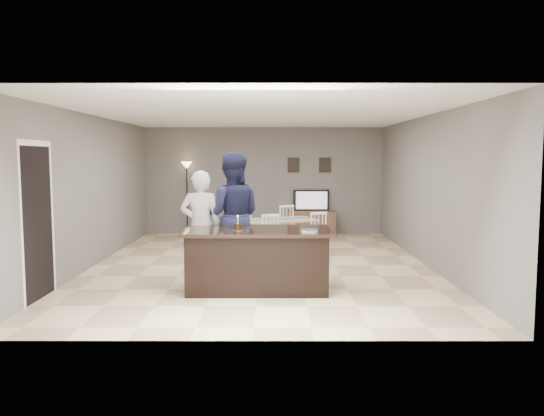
{
  "coord_description": "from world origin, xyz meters",
  "views": [
    {
      "loc": [
        0.22,
        -9.48,
        1.95
      ],
      "look_at": [
        0.21,
        -0.3,
        1.07
      ],
      "focal_mm": 35.0,
      "sensor_mm": 36.0,
      "label": 1
    }
  ],
  "objects_px": {
    "floor_lamp": "(187,178)",
    "dining_table": "(279,225)",
    "birthday_cake": "(238,227)",
    "woman": "(201,226)",
    "television": "(311,200)",
    "kitchen_island": "(258,259)",
    "plate_stack": "(309,231)",
    "man": "(232,216)",
    "tv_console": "(311,223)"
  },
  "relations": [
    {
      "from": "tv_console",
      "to": "woman",
      "type": "xyz_separation_m",
      "value": [
        -2.11,
        -5.02,
        0.57
      ]
    },
    {
      "from": "television",
      "to": "kitchen_island",
      "type": "bearing_deg",
      "value": 77.99
    },
    {
      "from": "tv_console",
      "to": "dining_table",
      "type": "relative_size",
      "value": 0.59
    },
    {
      "from": "kitchen_island",
      "to": "floor_lamp",
      "type": "bearing_deg",
      "value": 109.06
    },
    {
      "from": "kitchen_island",
      "to": "television",
      "type": "xyz_separation_m",
      "value": [
        1.2,
        5.64,
        0.41
      ]
    },
    {
      "from": "birthday_cake",
      "to": "woman",
      "type": "bearing_deg",
      "value": 132.1
    },
    {
      "from": "plate_stack",
      "to": "floor_lamp",
      "type": "xyz_separation_m",
      "value": [
        -2.67,
        5.87,
        0.51
      ]
    },
    {
      "from": "plate_stack",
      "to": "dining_table",
      "type": "distance_m",
      "value": 3.4
    },
    {
      "from": "man",
      "to": "dining_table",
      "type": "xyz_separation_m",
      "value": [
        0.79,
        2.33,
        -0.45
      ]
    },
    {
      "from": "dining_table",
      "to": "man",
      "type": "bearing_deg",
      "value": -129.88
    },
    {
      "from": "kitchen_island",
      "to": "floor_lamp",
      "type": "height_order",
      "value": "floor_lamp"
    },
    {
      "from": "kitchen_island",
      "to": "floor_lamp",
      "type": "relative_size",
      "value": 1.17
    },
    {
      "from": "television",
      "to": "plate_stack",
      "type": "distance_m",
      "value": 5.94
    },
    {
      "from": "woman",
      "to": "birthday_cake",
      "type": "relative_size",
      "value": 7.97
    },
    {
      "from": "tv_console",
      "to": "dining_table",
      "type": "xyz_separation_m",
      "value": [
        -0.84,
        -2.48,
        0.27
      ]
    },
    {
      "from": "dining_table",
      "to": "television",
      "type": "bearing_deg",
      "value": 50.57
    },
    {
      "from": "woman",
      "to": "birthday_cake",
      "type": "xyz_separation_m",
      "value": [
        0.63,
        -0.69,
        0.08
      ]
    },
    {
      "from": "woman",
      "to": "birthday_cake",
      "type": "height_order",
      "value": "woman"
    },
    {
      "from": "man",
      "to": "television",
      "type": "bearing_deg",
      "value": -108.74
    },
    {
      "from": "woman",
      "to": "dining_table",
      "type": "bearing_deg",
      "value": -116.22
    },
    {
      "from": "kitchen_island",
      "to": "man",
      "type": "distance_m",
      "value": 1.04
    },
    {
      "from": "woman",
      "to": "floor_lamp",
      "type": "xyz_separation_m",
      "value": [
        -1.03,
        5.04,
        0.55
      ]
    },
    {
      "from": "kitchen_island",
      "to": "plate_stack",
      "type": "xyz_separation_m",
      "value": [
        0.74,
        -0.28,
        0.46
      ]
    },
    {
      "from": "television",
      "to": "birthday_cake",
      "type": "bearing_deg",
      "value": 75.65
    },
    {
      "from": "dining_table",
      "to": "floor_lamp",
      "type": "relative_size",
      "value": 1.11
    },
    {
      "from": "floor_lamp",
      "to": "dining_table",
      "type": "bearing_deg",
      "value": -47.6
    },
    {
      "from": "woman",
      "to": "dining_table",
      "type": "distance_m",
      "value": 2.85
    },
    {
      "from": "birthday_cake",
      "to": "man",
      "type": "bearing_deg",
      "value": 99.89
    },
    {
      "from": "man",
      "to": "dining_table",
      "type": "distance_m",
      "value": 2.5
    },
    {
      "from": "tv_console",
      "to": "floor_lamp",
      "type": "height_order",
      "value": "floor_lamp"
    },
    {
      "from": "television",
      "to": "birthday_cake",
      "type": "relative_size",
      "value": 4.17
    },
    {
      "from": "kitchen_island",
      "to": "tv_console",
      "type": "xyz_separation_m",
      "value": [
        1.2,
        5.57,
        -0.15
      ]
    },
    {
      "from": "tv_console",
      "to": "birthday_cake",
      "type": "height_order",
      "value": "birthday_cake"
    },
    {
      "from": "birthday_cake",
      "to": "dining_table",
      "type": "relative_size",
      "value": 0.11
    },
    {
      "from": "television",
      "to": "birthday_cake",
      "type": "distance_m",
      "value": 5.97
    },
    {
      "from": "kitchen_island",
      "to": "plate_stack",
      "type": "relative_size",
      "value": 8.82
    },
    {
      "from": "television",
      "to": "dining_table",
      "type": "xyz_separation_m",
      "value": [
        -0.84,
        -2.55,
        -0.3
      ]
    },
    {
      "from": "kitchen_island",
      "to": "dining_table",
      "type": "bearing_deg",
      "value": 83.43
    },
    {
      "from": "birthday_cake",
      "to": "plate_stack",
      "type": "xyz_separation_m",
      "value": [
        1.02,
        -0.14,
        -0.03
      ]
    },
    {
      "from": "dining_table",
      "to": "plate_stack",
      "type": "bearing_deg",
      "value": -104.68
    },
    {
      "from": "man",
      "to": "plate_stack",
      "type": "distance_m",
      "value": 1.57
    },
    {
      "from": "woman",
      "to": "kitchen_island",
      "type": "bearing_deg",
      "value": 148.96
    },
    {
      "from": "dining_table",
      "to": "birthday_cake",
      "type": "bearing_deg",
      "value": -122.26
    },
    {
      "from": "man",
      "to": "floor_lamp",
      "type": "distance_m",
      "value": 5.08
    },
    {
      "from": "kitchen_island",
      "to": "woman",
      "type": "relative_size",
      "value": 1.23
    },
    {
      "from": "woman",
      "to": "plate_stack",
      "type": "distance_m",
      "value": 1.84
    },
    {
      "from": "tv_console",
      "to": "floor_lamp",
      "type": "distance_m",
      "value": 3.33
    },
    {
      "from": "television",
      "to": "woman",
      "type": "height_order",
      "value": "woman"
    },
    {
      "from": "kitchen_island",
      "to": "birthday_cake",
      "type": "relative_size",
      "value": 9.81
    },
    {
      "from": "television",
      "to": "birthday_cake",
      "type": "xyz_separation_m",
      "value": [
        -1.48,
        -5.78,
        0.09
      ]
    }
  ]
}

